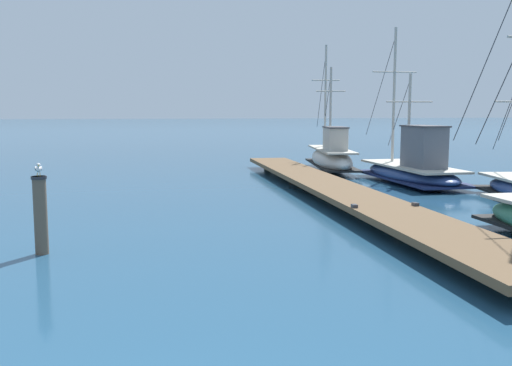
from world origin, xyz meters
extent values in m
cube|color=brown|center=(6.67, 14.20, 0.37)|extent=(2.95, 21.76, 0.16)
cylinder|color=brown|center=(6.38, 8.78, 0.15)|extent=(0.36, 0.36, 0.29)
cylinder|color=brown|center=(6.67, 14.20, 0.15)|extent=(0.36, 0.36, 0.29)
cylinder|color=brown|center=(6.96, 19.61, 0.15)|extent=(0.36, 0.36, 0.29)
cylinder|color=brown|center=(7.25, 25.03, 0.15)|extent=(0.36, 0.36, 0.29)
cube|color=#333338|center=(5.64, 9.91, 0.49)|extent=(0.13, 0.21, 0.08)
cube|color=#333338|center=(7.24, 9.82, 0.49)|extent=(0.13, 0.21, 0.08)
ellipsoid|color=navy|center=(11.13, 17.38, 0.35)|extent=(2.31, 6.45, 0.70)
cube|color=#B2AD9E|center=(11.13, 17.38, 0.66)|extent=(2.04, 5.80, 0.08)
cube|color=#19234C|center=(11.13, 17.38, 0.19)|extent=(2.33, 6.32, 0.08)
cube|color=#565B66|center=(11.10, 16.42, 1.46)|extent=(1.05, 1.88, 1.51)
cube|color=#3D3D42|center=(11.10, 16.42, 2.24)|extent=(1.13, 2.03, 0.06)
cylinder|color=#B2ADA3|center=(11.13, 17.70, 2.48)|extent=(0.11, 0.11, 3.55)
cylinder|color=#B2ADA3|center=(11.13, 17.70, 3.16)|extent=(1.93, 0.11, 0.06)
cylinder|color=#333338|center=(11.16, 18.66, 2.66)|extent=(0.07, 1.85, 2.63)
cylinder|color=#B2ADA3|center=(11.17, 19.14, 3.46)|extent=(0.11, 0.11, 5.50)
cylinder|color=#B2ADA3|center=(11.17, 19.14, 4.40)|extent=(1.93, 0.11, 0.06)
cylinder|color=#333338|center=(11.21, 20.62, 3.73)|extent=(0.10, 2.86, 4.07)
cylinder|color=#333338|center=(9.32, 10.03, 4.35)|extent=(0.17, 3.33, 4.75)
ellipsoid|color=silver|center=(9.66, 22.40, 0.53)|extent=(2.67, 6.73, 1.05)
cube|color=#B2AD9E|center=(9.66, 22.40, 1.01)|extent=(2.38, 6.05, 0.08)
cube|color=black|center=(9.66, 22.40, 0.29)|extent=(2.67, 6.60, 0.08)
cube|color=#B7B2A8|center=(9.48, 21.43, 1.55)|extent=(1.14, 1.95, 0.99)
cube|color=#3D3D42|center=(9.48, 21.43, 2.07)|extent=(1.23, 2.10, 0.06)
cylinder|color=#B2ADA3|center=(9.72, 22.72, 2.95)|extent=(0.11, 0.11, 3.78)
cylinder|color=#B2ADA3|center=(9.72, 22.72, 3.72)|extent=(1.37, 0.30, 0.06)
cylinder|color=#333338|center=(9.90, 23.72, 3.13)|extent=(0.37, 1.94, 2.80)
cylinder|color=#B2ADA3|center=(9.98, 24.17, 3.53)|extent=(0.11, 0.11, 4.96)
cylinder|color=#B2ADA3|center=(9.98, 24.17, 4.30)|extent=(1.37, 0.30, 0.06)
cylinder|color=#333338|center=(10.22, 25.49, 3.78)|extent=(0.48, 2.54, 3.67)
cylinder|color=#333338|center=(13.02, 14.27, 2.89)|extent=(0.42, 2.03, 2.93)
cylinder|color=brown|center=(-1.50, 8.62, 0.78)|extent=(0.26, 0.26, 1.55)
cylinder|color=#28282D|center=(-1.50, 8.62, 1.52)|extent=(0.30, 0.30, 0.06)
cylinder|color=gold|center=(-1.47, 8.62, 1.59)|extent=(0.01, 0.01, 0.07)
cylinder|color=gold|center=(-1.52, 8.61, 1.59)|extent=(0.01, 0.01, 0.07)
ellipsoid|color=white|center=(-1.50, 8.62, 1.69)|extent=(0.16, 0.30, 0.13)
ellipsoid|color=silver|center=(-1.44, 8.65, 1.70)|extent=(0.07, 0.24, 0.09)
ellipsoid|color=#383838|center=(-1.47, 8.75, 1.70)|extent=(0.03, 0.07, 0.04)
ellipsoid|color=silver|center=(-1.55, 8.63, 1.70)|extent=(0.07, 0.24, 0.09)
ellipsoid|color=#383838|center=(-1.57, 8.74, 1.70)|extent=(0.03, 0.07, 0.04)
cone|color=white|center=(-1.52, 8.77, 1.69)|extent=(0.08, 0.09, 0.07)
sphere|color=white|center=(-1.48, 8.50, 1.78)|extent=(0.08, 0.08, 0.08)
cone|color=gold|center=(-1.47, 8.45, 1.77)|extent=(0.03, 0.05, 0.02)
camera|label=1|loc=(0.10, -3.29, 2.82)|focal=40.77mm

